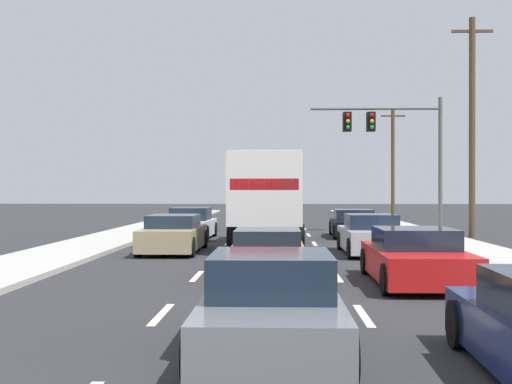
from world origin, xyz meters
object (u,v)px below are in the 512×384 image
car_orange (268,254)px  utility_pole_far (393,161)px  car_red (415,258)px  car_tan (174,235)px  box_truck (268,195)px  car_gray (271,307)px  traffic_signal_mast (386,133)px  car_silver (371,236)px  utility_pole_mid (472,124)px  car_black (353,224)px  car_white (191,225)px

car_orange → utility_pole_far: (8.96, 34.85, 3.73)m
car_red → car_tan: bearing=131.6°
car_tan → box_truck: (3.14, 2.28, 1.33)m
car_red → car_gray: bearing=-116.4°
car_orange → traffic_signal_mast: 18.52m
box_truck → car_silver: box_truck is taller
car_tan → utility_pole_far: size_ratio=0.56×
utility_pole_mid → car_orange: bearing=-122.9°
car_tan → car_orange: car_tan is taller
car_tan → car_black: car_tan is taller
traffic_signal_mast → car_red: bearing=-97.2°
car_white → car_silver: (6.79, -6.76, -0.01)m
car_gray → utility_pole_mid: 23.23m
traffic_signal_mast → utility_pole_far: (3.34, 17.75, -0.63)m
car_white → car_tan: (0.24, -6.30, -0.01)m
car_orange → box_truck: bearing=90.9°
traffic_signal_mast → utility_pole_mid: utility_pole_mid is taller
car_black → utility_pole_mid: size_ratio=0.45×
car_black → car_silver: car_silver is taller
car_orange → car_tan: bearing=117.6°
car_orange → utility_pole_far: 36.18m
car_tan → box_truck: box_truck is taller
box_truck → traffic_signal_mast: 10.74m
car_white → traffic_signal_mast: traffic_signal_mast is taller
car_tan → car_red: bearing=-48.4°
car_gray → utility_pole_mid: (8.64, 21.11, 4.41)m
car_white → car_black: bearing=9.3°
car_orange → car_red: car_red is taller
utility_pole_mid → car_tan: bearing=-148.7°
car_tan → traffic_signal_mast: traffic_signal_mast is taller
car_white → car_red: 15.32m
car_white → car_tan: 6.30m
car_silver → traffic_signal_mast: size_ratio=0.64×
utility_pole_mid → traffic_signal_mast: bearing=132.1°
box_truck → car_red: 10.38m
car_tan → car_black: size_ratio=1.08×
car_red → utility_pole_far: 36.65m
car_red → utility_pole_mid: size_ratio=0.47×
car_black → car_red: car_red is taller
car_orange → car_white: bearing=105.6°
car_orange → traffic_signal_mast: size_ratio=0.67×
car_black → utility_pole_mid: utility_pole_mid is taller
car_white → car_red: car_white is taller
car_silver → car_orange: bearing=-119.6°
car_orange → utility_pole_far: bearing=75.6°
car_tan → utility_pole_far: utility_pole_far is taller
car_gray → utility_pole_mid: size_ratio=0.43×
car_gray → traffic_signal_mast: traffic_signal_mast is taller
utility_pole_mid → box_truck: bearing=-150.5°
car_white → box_truck: size_ratio=0.49×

